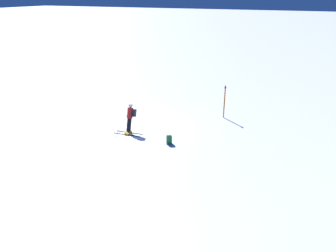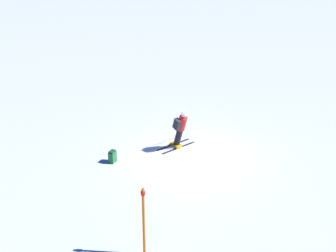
% 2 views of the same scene
% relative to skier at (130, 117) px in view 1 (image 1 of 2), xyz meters
% --- Properties ---
extents(ground_plane, '(300.00, 300.00, 0.00)m').
position_rel_skier_xyz_m(ground_plane, '(-0.83, 0.00, -1.00)').
color(ground_plane, white).
extents(skier, '(1.38, 1.77, 1.82)m').
position_rel_skier_xyz_m(skier, '(0.00, 0.00, 0.00)').
color(skier, black).
rests_on(skier, ground).
extents(spare_backpack, '(0.34, 0.37, 0.50)m').
position_rel_skier_xyz_m(spare_backpack, '(0.55, 2.81, -0.76)').
color(spare_backpack, '#236633').
rests_on(spare_backpack, ground).
extents(trail_marker, '(0.13, 0.13, 2.24)m').
position_rel_skier_xyz_m(trail_marker, '(-4.76, 4.47, 0.22)').
color(trail_marker, orange).
rests_on(trail_marker, ground).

